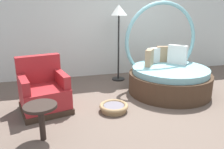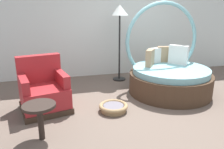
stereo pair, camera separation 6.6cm
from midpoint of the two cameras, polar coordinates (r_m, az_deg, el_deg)
ground_plane at (r=4.08m, az=9.90°, el=-8.94°), size 8.00×8.00×0.02m
back_wall at (r=5.94m, az=1.05°, el=14.13°), size 8.00×0.12×2.94m
round_daybed at (r=4.88m, az=14.78°, el=-0.01°), size 1.72×1.72×1.90m
red_armchair at (r=4.08m, az=-16.75°, el=-4.25°), size 0.96×0.96×0.94m
pet_basket at (r=3.93m, az=0.86°, el=-8.43°), size 0.51×0.51×0.13m
side_table at (r=3.14m, az=-17.60°, el=-8.91°), size 0.44×0.44×0.52m
floor_lamp at (r=5.36m, az=2.37°, el=14.47°), size 0.40×0.40×1.82m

